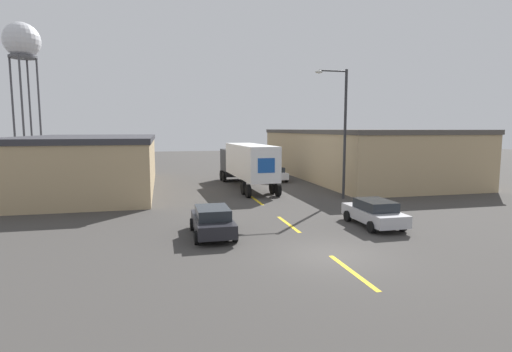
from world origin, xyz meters
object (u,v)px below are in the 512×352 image
semi_truck (246,162)px  parked_car_right_far (274,173)px  parked_car_right_near (374,212)px  street_lamp (342,126)px  parked_car_left_near (212,221)px  water_tower (22,44)px

semi_truck → parked_car_right_far: bearing=43.5°
parked_car_right_near → parked_car_right_far: bearing=90.0°
parked_car_right_near → street_lamp: size_ratio=0.45×
parked_car_left_near → street_lamp: bearing=37.7°
parked_car_right_near → water_tower: (-29.73, 45.15, 16.40)m
parked_car_right_far → water_tower: 42.61m
parked_car_left_near → street_lamp: 14.20m
semi_truck → parked_car_left_near: semi_truck is taller
semi_truck → parked_car_right_near: semi_truck is taller
parked_car_right_far → parked_car_right_near: bearing=-90.0°
water_tower → street_lamp: size_ratio=2.12×
semi_truck → street_lamp: street_lamp is taller
parked_car_right_near → street_lamp: street_lamp is taller
water_tower → parked_car_left_near: bearing=-65.0°
parked_car_right_near → street_lamp: (1.94, 8.27, 4.66)m
water_tower → parked_car_right_near: bearing=-56.6°
water_tower → street_lamp: water_tower is taller
parked_car_right_near → street_lamp: bearing=76.8°
water_tower → street_lamp: (31.67, -36.88, -11.75)m
parked_car_left_near → street_lamp: street_lamp is taller
parked_car_left_near → water_tower: bearing=115.0°
semi_truck → parked_car_right_far: (3.70, 3.79, -1.54)m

